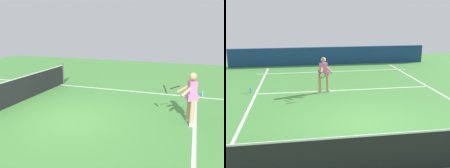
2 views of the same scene
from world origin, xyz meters
The scene contains 9 objects.
ground_plane centered at (0.00, 0.00, 0.00)m, with size 26.07×26.07×0.00m, color #4C9342.
court_back_wall centered at (0.00, -9.73, 0.58)m, with size 12.86×0.24×1.16m, color navy.
baseline_marking centered at (0.00, -7.53, 0.00)m, with size 8.86×0.10×0.01m, color white.
service_line_marking centered at (0.00, -3.71, 0.00)m, with size 7.86×0.10×0.01m, color white.
sideline_right_marking centered at (3.93, 0.00, 0.00)m, with size 0.10×18.06×0.01m, color white.
court_net centered at (0.00, 2.65, 0.49)m, with size 8.54×0.08×1.04m.
tennis_player centered at (1.02, -3.52, 0.85)m, with size 0.66×1.07×1.55m.
tennis_ball_near centered at (3.95, -5.41, 0.03)m, with size 0.07×0.07×0.07m, color #D1E533.
water_bottle centered at (4.17, -3.97, 0.12)m, with size 0.07×0.07×0.24m, color #4C9EE5.
Camera 2 is at (2.10, 7.51, 3.44)m, focal length 42.45 mm.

